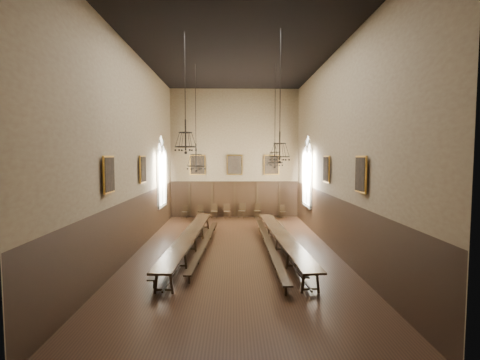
{
  "coord_description": "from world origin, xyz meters",
  "views": [
    {
      "loc": [
        -0.07,
        -15.54,
        4.35
      ],
      "look_at": [
        0.24,
        1.5,
        3.15
      ],
      "focal_mm": 26.0,
      "sensor_mm": 36.0,
      "label": 1
    }
  ],
  "objects_px": {
    "chair_3": "(227,214)",
    "chandelier_front_left": "(186,139)",
    "chair_0": "(185,214)",
    "chandelier_front_right": "(280,147)",
    "chair_5": "(257,213)",
    "bench_right_outer": "(289,244)",
    "chair_2": "(214,214)",
    "bench_left_inner": "(205,245)",
    "chair_4": "(242,213)",
    "table_left": "(190,242)",
    "bench_left_outer": "(179,247)",
    "chair_7": "(283,214)",
    "chandelier_back_left": "(196,160)",
    "chair_1": "(200,214)",
    "table_right": "(282,243)",
    "bench_right_inner": "(269,245)",
    "chandelier_back_right": "(275,156)"
  },
  "relations": [
    {
      "from": "chair_3",
      "to": "chandelier_front_left",
      "type": "height_order",
      "value": "chandelier_front_left"
    },
    {
      "from": "chair_0",
      "to": "chandelier_front_right",
      "type": "bearing_deg",
      "value": -54.33
    },
    {
      "from": "chandelier_front_left",
      "to": "chair_5",
      "type": "bearing_deg",
      "value": 71.72
    },
    {
      "from": "chair_3",
      "to": "chandelier_front_left",
      "type": "relative_size",
      "value": 0.21
    },
    {
      "from": "chandelier_front_left",
      "to": "bench_right_outer",
      "type": "bearing_deg",
      "value": 27.51
    },
    {
      "from": "chair_3",
      "to": "chair_2",
      "type": "bearing_deg",
      "value": 166.18
    },
    {
      "from": "bench_left_inner",
      "to": "chair_4",
      "type": "xyz_separation_m",
      "value": [
        1.89,
        8.31,
        0.04
      ]
    },
    {
      "from": "table_left",
      "to": "bench_right_outer",
      "type": "bearing_deg",
      "value": 2.34
    },
    {
      "from": "bench_left_outer",
      "to": "chair_3",
      "type": "distance_m",
      "value": 8.87
    },
    {
      "from": "chair_7",
      "to": "chandelier_back_left",
      "type": "xyz_separation_m",
      "value": [
        -5.4,
        -6.03,
        3.87
      ]
    },
    {
      "from": "bench_left_inner",
      "to": "chandelier_front_right",
      "type": "relative_size",
      "value": 1.89
    },
    {
      "from": "bench_left_outer",
      "to": "chair_7",
      "type": "distance_m",
      "value": 10.47
    },
    {
      "from": "chair_7",
      "to": "chandelier_front_left",
      "type": "distance_m",
      "value": 12.76
    },
    {
      "from": "chair_1",
      "to": "chair_4",
      "type": "xyz_separation_m",
      "value": [
        2.89,
        0.05,
        0.02
      ]
    },
    {
      "from": "table_right",
      "to": "chair_4",
      "type": "xyz_separation_m",
      "value": [
        -1.61,
        8.65,
        -0.11
      ]
    },
    {
      "from": "table_left",
      "to": "chair_5",
      "type": "height_order",
      "value": "chair_5"
    },
    {
      "from": "bench_right_inner",
      "to": "bench_right_outer",
      "type": "distance_m",
      "value": 1.02
    },
    {
      "from": "bench_right_inner",
      "to": "bench_right_outer",
      "type": "xyz_separation_m",
      "value": [
        0.96,
        0.33,
        -0.03
      ]
    },
    {
      "from": "table_left",
      "to": "table_right",
      "type": "distance_m",
      "value": 4.17
    },
    {
      "from": "chair_7",
      "to": "chandelier_front_right",
      "type": "relative_size",
      "value": 0.18
    },
    {
      "from": "table_left",
      "to": "chandelier_back_left",
      "type": "distance_m",
      "value": 4.47
    },
    {
      "from": "chair_1",
      "to": "chair_5",
      "type": "bearing_deg",
      "value": -1.98
    },
    {
      "from": "chair_0",
      "to": "chair_1",
      "type": "height_order",
      "value": "chair_1"
    },
    {
      "from": "bench_left_inner",
      "to": "chandelier_back_right",
      "type": "relative_size",
      "value": 1.76
    },
    {
      "from": "bench_left_outer",
      "to": "chandelier_front_left",
      "type": "xyz_separation_m",
      "value": [
        0.62,
        -1.96,
        4.72
      ]
    },
    {
      "from": "bench_left_inner",
      "to": "chair_7",
      "type": "xyz_separation_m",
      "value": [
        4.78,
        8.28,
        0.0
      ]
    },
    {
      "from": "table_right",
      "to": "bench_right_outer",
      "type": "distance_m",
      "value": 0.49
    },
    {
      "from": "chair_2",
      "to": "chandelier_back_right",
      "type": "bearing_deg",
      "value": -59.6
    },
    {
      "from": "table_left",
      "to": "bench_right_inner",
      "type": "distance_m",
      "value": 3.57
    },
    {
      "from": "chair_3",
      "to": "chandelier_front_left",
      "type": "bearing_deg",
      "value": -108.95
    },
    {
      "from": "table_right",
      "to": "chandelier_front_right",
      "type": "bearing_deg",
      "value": -100.59
    },
    {
      "from": "bench_left_outer",
      "to": "chair_2",
      "type": "xyz_separation_m",
      "value": [
        1.11,
        8.68,
        0.03
      ]
    },
    {
      "from": "bench_left_inner",
      "to": "chandelier_front_right",
      "type": "distance_m",
      "value": 6.03
    },
    {
      "from": "bench_right_inner",
      "to": "chair_0",
      "type": "xyz_separation_m",
      "value": [
        -4.98,
        8.68,
        -0.04
      ]
    },
    {
      "from": "chair_0",
      "to": "chandelier_front_right",
      "type": "relative_size",
      "value": 0.19
    },
    {
      "from": "bench_right_inner",
      "to": "bench_right_outer",
      "type": "relative_size",
      "value": 1.11
    },
    {
      "from": "bench_right_inner",
      "to": "chair_5",
      "type": "relative_size",
      "value": 10.57
    },
    {
      "from": "chair_0",
      "to": "chair_7",
      "type": "xyz_separation_m",
      "value": [
        6.86,
        -0.02,
        -0.0
      ]
    },
    {
      "from": "chair_0",
      "to": "chair_3",
      "type": "height_order",
      "value": "chair_3"
    },
    {
      "from": "chair_1",
      "to": "chair_2",
      "type": "xyz_separation_m",
      "value": [
        0.98,
        0.06,
        0.01
      ]
    },
    {
      "from": "bench_right_outer",
      "to": "chandelier_front_right",
      "type": "relative_size",
      "value": 2.0
    },
    {
      "from": "chandelier_back_right",
      "to": "chandelier_front_left",
      "type": "distance_m",
      "value": 5.87
    },
    {
      "from": "table_left",
      "to": "chair_0",
      "type": "xyz_separation_m",
      "value": [
        -1.41,
        8.53,
        -0.15
      ]
    },
    {
      "from": "bench_right_inner",
      "to": "table_left",
      "type": "bearing_deg",
      "value": 177.67
    },
    {
      "from": "chandelier_back_right",
      "to": "chandelier_front_right",
      "type": "height_order",
      "value": "same"
    },
    {
      "from": "bench_left_outer",
      "to": "chair_4",
      "type": "relative_size",
      "value": 9.15
    },
    {
      "from": "chair_2",
      "to": "chandelier_front_right",
      "type": "relative_size",
      "value": 0.2
    },
    {
      "from": "bench_right_inner",
      "to": "bench_left_inner",
      "type": "bearing_deg",
      "value": 172.73
    },
    {
      "from": "chair_7",
      "to": "chandelier_back_left",
      "type": "distance_m",
      "value": 8.97
    },
    {
      "from": "chair_4",
      "to": "chandelier_front_left",
      "type": "height_order",
      "value": "chandelier_front_left"
    }
  ]
}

